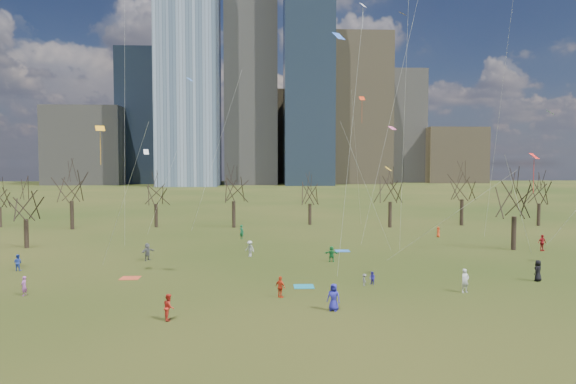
{
  "coord_description": "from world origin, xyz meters",
  "views": [
    {
      "loc": [
        -2.42,
        -38.61,
        9.82
      ],
      "look_at": [
        0.0,
        12.0,
        7.0
      ],
      "focal_mm": 32.0,
      "sensor_mm": 36.0,
      "label": 1
    }
  ],
  "objects_px": {
    "blanket_navy": "(342,251)",
    "person_1": "(465,281)",
    "blanket_crimson": "(130,278)",
    "person_0": "(334,297)",
    "blanket_teal": "(304,286)",
    "person_2": "(169,307)",
    "person_4": "(280,287)"
  },
  "relations": [
    {
      "from": "person_2",
      "to": "person_4",
      "type": "height_order",
      "value": "person_2"
    },
    {
      "from": "person_1",
      "to": "blanket_navy",
      "type": "bearing_deg",
      "value": 88.49
    },
    {
      "from": "person_4",
      "to": "person_0",
      "type": "bearing_deg",
      "value": -179.72
    },
    {
      "from": "person_1",
      "to": "person_2",
      "type": "bearing_deg",
      "value": 175.07
    },
    {
      "from": "blanket_navy",
      "to": "person_0",
      "type": "bearing_deg",
      "value": -100.23
    },
    {
      "from": "blanket_teal",
      "to": "person_2",
      "type": "distance_m",
      "value": 12.41
    },
    {
      "from": "person_0",
      "to": "person_1",
      "type": "bearing_deg",
      "value": 46.41
    },
    {
      "from": "blanket_navy",
      "to": "person_2",
      "type": "distance_m",
      "value": 28.87
    },
    {
      "from": "person_2",
      "to": "blanket_crimson",
      "type": "bearing_deg",
      "value": 16.47
    },
    {
      "from": "person_2",
      "to": "person_0",
      "type": "bearing_deg",
      "value": -89.52
    },
    {
      "from": "blanket_navy",
      "to": "person_0",
      "type": "relative_size",
      "value": 0.88
    },
    {
      "from": "blanket_teal",
      "to": "person_0",
      "type": "xyz_separation_m",
      "value": [
        1.46,
        -6.76,
        0.89
      ]
    },
    {
      "from": "person_1",
      "to": "person_4",
      "type": "distance_m",
      "value": 14.13
    },
    {
      "from": "blanket_crimson",
      "to": "person_2",
      "type": "height_order",
      "value": "person_2"
    },
    {
      "from": "blanket_crimson",
      "to": "person_1",
      "type": "bearing_deg",
      "value": -12.94
    },
    {
      "from": "person_2",
      "to": "person_4",
      "type": "relative_size",
      "value": 1.06
    },
    {
      "from": "blanket_crimson",
      "to": "person_1",
      "type": "distance_m",
      "value": 27.47
    },
    {
      "from": "blanket_navy",
      "to": "person_0",
      "type": "height_order",
      "value": "person_0"
    },
    {
      "from": "blanket_crimson",
      "to": "person_0",
      "type": "distance_m",
      "value": 19.22
    },
    {
      "from": "person_0",
      "to": "person_4",
      "type": "relative_size",
      "value": 1.15
    },
    {
      "from": "blanket_teal",
      "to": "person_0",
      "type": "bearing_deg",
      "value": -77.84
    },
    {
      "from": "person_4",
      "to": "blanket_teal",
      "type": "bearing_deg",
      "value": -75.45
    },
    {
      "from": "blanket_teal",
      "to": "person_4",
      "type": "relative_size",
      "value": 1.01
    },
    {
      "from": "blanket_crimson",
      "to": "person_4",
      "type": "bearing_deg",
      "value": -28.93
    },
    {
      "from": "blanket_navy",
      "to": "person_0",
      "type": "distance_m",
      "value": 23.59
    },
    {
      "from": "person_2",
      "to": "person_4",
      "type": "bearing_deg",
      "value": -62.77
    },
    {
      "from": "person_2",
      "to": "blanket_teal",
      "type": "bearing_deg",
      "value": -55.63
    },
    {
      "from": "blanket_navy",
      "to": "person_1",
      "type": "xyz_separation_m",
      "value": [
        6.48,
        -18.87,
        0.89
      ]
    },
    {
      "from": "person_2",
      "to": "person_1",
      "type": "bearing_deg",
      "value": -82.5
    },
    {
      "from": "blanket_teal",
      "to": "blanket_crimson",
      "type": "distance_m",
      "value": 15.1
    },
    {
      "from": "blanket_navy",
      "to": "person_2",
      "type": "xyz_separation_m",
      "value": [
        -14.78,
        -24.78,
        0.82
      ]
    },
    {
      "from": "blanket_navy",
      "to": "person_4",
      "type": "distance_m",
      "value": 21.15
    }
  ]
}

